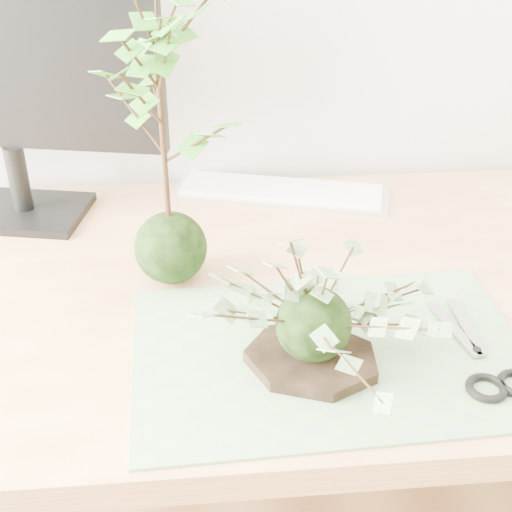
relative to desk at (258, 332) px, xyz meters
name	(u,v)px	position (x,y,z in m)	size (l,w,h in m)	color
desk	(258,332)	(0.00, 0.00, 0.00)	(1.60, 0.70, 0.74)	#E0B177
cutting_mat	(330,352)	(0.08, -0.17, 0.09)	(0.49, 0.32, 0.00)	#6C9D60
stone_dish	(312,359)	(0.05, -0.19, 0.10)	(0.17, 0.17, 0.01)	black
ivy_kokedama	(315,294)	(0.05, -0.19, 0.19)	(0.30, 0.30, 0.18)	black
maple_kokedama	(158,73)	(-0.12, 0.02, 0.39)	(0.28, 0.28, 0.43)	black
keyboard	(281,192)	(0.07, 0.28, 0.09)	(0.39, 0.21, 0.01)	silver
scissors	(489,372)	(0.25, -0.23, 0.10)	(0.09, 0.20, 0.01)	#989898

